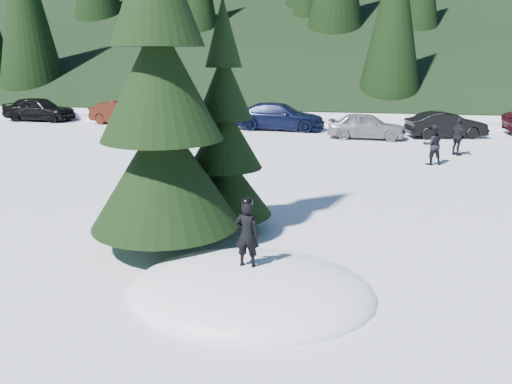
% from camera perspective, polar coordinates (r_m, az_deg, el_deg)
% --- Properties ---
extents(ground, '(200.00, 200.00, 0.00)m').
position_cam_1_polar(ground, '(9.15, -0.56, -11.37)').
color(ground, white).
rests_on(ground, ground).
extents(snow_mound, '(4.48, 3.52, 0.96)m').
position_cam_1_polar(snow_mound, '(9.15, -0.56, -11.37)').
color(snow_mound, white).
rests_on(snow_mound, ground).
extents(spruce_tall, '(3.20, 3.20, 8.60)m').
position_cam_1_polar(spruce_tall, '(10.53, -10.86, 10.77)').
color(spruce_tall, black).
rests_on(spruce_tall, ground).
extents(spruce_short, '(2.20, 2.20, 5.37)m').
position_cam_1_polar(spruce_short, '(11.72, -3.56, 5.47)').
color(spruce_short, black).
rests_on(spruce_short, ground).
extents(child_skier, '(0.46, 0.33, 1.20)m').
position_cam_1_polar(child_skier, '(8.80, -1.02, -4.81)').
color(child_skier, black).
rests_on(child_skier, snow_mound).
extents(adult_0, '(0.87, 0.74, 1.55)m').
position_cam_1_polar(adult_0, '(20.42, 19.54, 5.12)').
color(adult_0, black).
rests_on(adult_0, ground).
extents(adult_1, '(0.84, 0.99, 1.59)m').
position_cam_1_polar(adult_1, '(22.66, 22.09, 5.87)').
color(adult_1, black).
rests_on(adult_1, ground).
extents(car_0, '(4.59, 2.06, 1.53)m').
position_cam_1_polar(car_0, '(35.17, -23.57, 8.71)').
color(car_0, black).
rests_on(car_0, ground).
extents(car_1, '(4.50, 2.46, 1.41)m').
position_cam_1_polar(car_1, '(31.70, -14.86, 8.75)').
color(car_1, '#361209').
rests_on(car_1, ground).
extents(car_2, '(5.02, 3.70, 1.27)m').
position_cam_1_polar(car_2, '(27.69, -8.51, 8.04)').
color(car_2, '#43454A').
rests_on(car_2, ground).
extents(car_3, '(5.28, 2.45, 1.49)m').
position_cam_1_polar(car_3, '(28.50, 2.68, 8.63)').
color(car_3, black).
rests_on(car_3, ground).
extents(car_4, '(3.99, 1.93, 1.31)m').
position_cam_1_polar(car_4, '(25.94, 12.50, 7.40)').
color(car_4, gray).
rests_on(car_4, ground).
extents(car_5, '(4.19, 2.30, 1.31)m').
position_cam_1_polar(car_5, '(27.48, 20.88, 7.19)').
color(car_5, black).
rests_on(car_5, ground).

